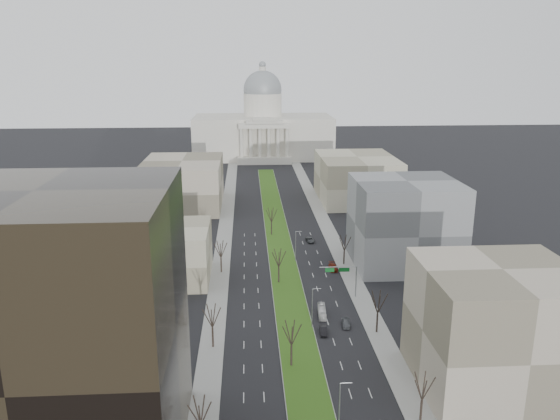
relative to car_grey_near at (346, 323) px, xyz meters
name	(u,v)px	position (x,y,z in m)	size (l,w,h in m)	color
ground	(278,235)	(-11.22, 64.68, -0.74)	(600.00, 600.00, 0.00)	black
median	(278,236)	(-11.22, 63.67, -0.64)	(8.00, 222.03, 0.20)	#999993
sidewalk_left	(221,263)	(-28.72, 39.68, -0.67)	(5.00, 330.00, 0.15)	gray
sidewalk_right	(343,260)	(6.28, 39.68, -0.67)	(5.00, 330.00, 0.15)	gray
capitol	(263,129)	(-11.22, 214.27, 15.56)	(80.00, 46.00, 55.00)	beige
building_glass_tower	(51,332)	(-48.22, -37.32, 19.26)	(34.00, 30.00, 40.00)	black
building_beige_left	(160,253)	(-44.22, 29.68, 6.26)	(26.00, 22.00, 14.00)	gray
building_tan_right	(496,328)	(21.78, -23.32, 10.26)	(26.00, 24.00, 22.00)	gray
building_grey_right	(405,223)	(22.78, 36.68, 11.26)	(28.00, 26.00, 24.00)	#5D6062
building_far_left	(183,183)	(-46.22, 104.68, 8.26)	(30.00, 40.00, 18.00)	gray
building_far_right	(356,178)	(23.78, 109.68, 8.26)	(30.00, 40.00, 18.00)	gray
tree_left_near	(200,411)	(-28.42, -37.32, 5.86)	(5.10, 5.10, 9.18)	black
tree_left_mid	(212,316)	(-28.42, -7.32, 6.25)	(5.40, 5.40, 9.72)	black
tree_left_far	(221,249)	(-28.42, 32.68, 6.10)	(5.28, 5.28, 9.50)	black
tree_right_near	(423,386)	(5.98, -33.32, 5.94)	(5.16, 5.16, 9.29)	black
tree_right_mid	(378,302)	(5.98, -3.32, 6.41)	(5.52, 5.52, 9.94)	black
tree_right_far	(345,243)	(5.98, 36.68, 5.78)	(5.04, 5.04, 9.07)	black
tree_median_a	(292,333)	(-13.22, -15.32, 6.25)	(5.40, 5.40, 9.72)	black
tree_median_b	(279,257)	(-13.22, 24.68, 6.25)	(5.40, 5.40, 9.72)	black
tree_median_c	(271,215)	(-13.22, 64.68, 6.25)	(5.40, 5.40, 9.72)	black
streetlamp_median_a	(340,408)	(-7.46, -35.32, 4.06)	(1.90, 0.20, 9.16)	gray
streetlamp_median_b	(312,307)	(-7.46, -0.32, 4.06)	(1.90, 0.20, 9.16)	gray
streetlamp_median_c	(296,246)	(-7.46, 39.68, 4.06)	(1.90, 0.20, 9.16)	gray
mast_arm_signs	(345,274)	(2.27, 14.71, 5.36)	(9.12, 0.24, 8.09)	gray
car_grey_near	(346,323)	(0.00, 0.00, 0.00)	(1.76, 4.37, 1.49)	#4A4D51
car_black	(323,331)	(-5.40, -3.06, -0.06)	(1.46, 4.18, 1.38)	black
car_red	(333,267)	(2.28, 32.82, 0.03)	(2.17, 5.33, 1.55)	#631B0D
car_grey_far	(310,240)	(-1.30, 56.94, -0.07)	(2.23, 4.84, 1.34)	#46494D
box_van	(322,311)	(-4.57, 5.40, 0.23)	(1.63, 6.97, 1.94)	silver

